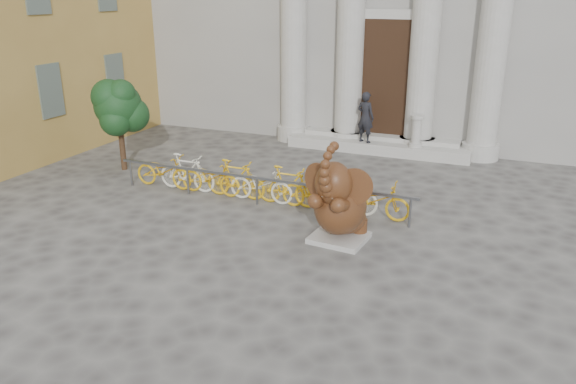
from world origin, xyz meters
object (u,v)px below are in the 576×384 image
at_px(tree, 119,107).
at_px(pedestrian, 365,117).
at_px(elephant_statue, 339,205).
at_px(bike_rack, 261,182).

bearing_deg(tree, pedestrian, 36.46).
relative_size(elephant_statue, tree, 0.84).
bearing_deg(bike_rack, pedestrian, 77.22).
height_order(elephant_statue, pedestrian, elephant_statue).
bearing_deg(tree, elephant_statue, -18.03).
bearing_deg(pedestrian, bike_rack, 96.84).
relative_size(elephant_statue, bike_rack, 0.28).
xyz_separation_m(bike_rack, tree, (-4.91, 0.87, 1.38)).
relative_size(elephant_statue, pedestrian, 1.37).
relative_size(bike_rack, pedestrian, 4.83).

